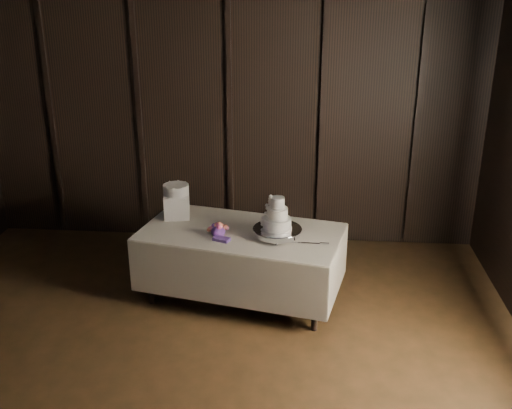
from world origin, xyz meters
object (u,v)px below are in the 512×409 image
Objects in this scene: cake_stand at (277,233)px; small_cake at (176,190)px; bouquet at (218,230)px; display_table at (241,262)px; box_pedestal at (177,206)px; wedding_cake at (275,217)px.

cake_stand is 1.20m from small_cake.
display_table is at bearing 30.44° from bouquet.
display_table is at bearing -24.09° from box_pedestal.
cake_stand is at bearing 1.20° from bouquet.
box_pedestal reaches higher than display_table.
bouquet is 0.72m from small_cake.
display_table is 4.47× the size of cake_stand.
bouquet reaches higher than display_table.
wedding_cake is 0.58m from bouquet.
wedding_cake is at bearing -22.84° from box_pedestal.
cake_stand is 0.58m from bouquet.
bouquet reaches higher than cake_stand.
small_cake reaches higher than display_table.
box_pedestal is at bearing 0.00° from small_cake.
cake_stand is 1.81× the size of small_cake.
bouquet is 1.36× the size of small_cake.
small_cake is at bearing 158.22° from cake_stand.
cake_stand is 1.33× the size of bouquet.
display_table is 0.47m from bouquet.
wedding_cake is 1.21× the size of small_cake.
wedding_cake is at bearing -22.84° from small_cake.
cake_stand is at bearing -4.79° from display_table.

